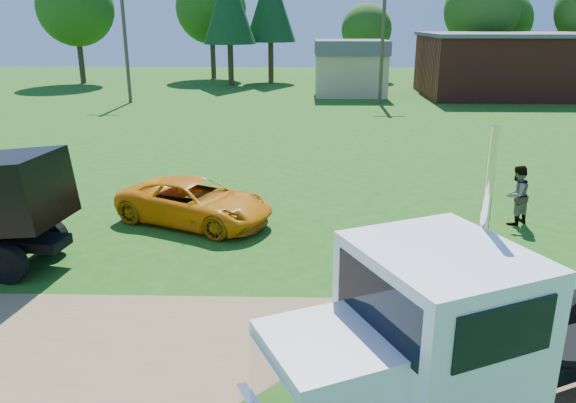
{
  "coord_description": "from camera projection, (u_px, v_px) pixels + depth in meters",
  "views": [
    {
      "loc": [
        -0.06,
        -10.08,
        6.43
      ],
      "look_at": [
        -0.46,
        4.72,
        1.6
      ],
      "focal_mm": 35.0,
      "sensor_mm": 36.0,
      "label": 1
    }
  ],
  "objects": [
    {
      "name": "ground",
      "position": [
        304.0,
        346.0,
        11.58
      ],
      "size": [
        140.0,
        140.0,
        0.0
      ],
      "primitive_type": "plane",
      "color": "#204E11",
      "rests_on": "ground"
    },
    {
      "name": "dirt_track",
      "position": [
        304.0,
        346.0,
        11.58
      ],
      "size": [
        120.0,
        4.2,
        0.01
      ],
      "primitive_type": "cube",
      "color": "olive",
      "rests_on": "ground"
    },
    {
      "name": "white_semi_tractor",
      "position": [
        441.0,
        348.0,
        8.51
      ],
      "size": [
        8.15,
        5.55,
        4.89
      ],
      "rotation": [
        0.0,
        0.0,
        0.43
      ],
      "color": "black",
      "rests_on": "ground"
    },
    {
      "name": "orange_pickup",
      "position": [
        195.0,
        202.0,
        18.37
      ],
      "size": [
        5.73,
        4.33,
        1.45
      ],
      "primitive_type": "imported",
      "rotation": [
        0.0,
        0.0,
        1.15
      ],
      "color": "orange",
      "rests_on": "ground"
    },
    {
      "name": "spectator_a",
      "position": [
        405.0,
        395.0,
        8.69
      ],
      "size": [
        0.76,
        0.64,
        1.76
      ],
      "primitive_type": "imported",
      "rotation": [
        0.0,
        0.0,
        0.4
      ],
      "color": "#999999",
      "rests_on": "ground"
    },
    {
      "name": "spectator_b",
      "position": [
        516.0,
        195.0,
        18.2
      ],
      "size": [
        1.21,
        1.17,
        1.97
      ],
      "primitive_type": "imported",
      "rotation": [
        0.0,
        0.0,
        3.78
      ],
      "color": "#999999",
      "rests_on": "ground"
    },
    {
      "name": "brick_building",
      "position": [
        513.0,
        65.0,
        48.29
      ],
      "size": [
        15.4,
        10.4,
        5.3
      ],
      "color": "maroon",
      "rests_on": "ground"
    },
    {
      "name": "tan_shed",
      "position": [
        350.0,
        67.0,
        48.73
      ],
      "size": [
        6.2,
        5.4,
        4.7
      ],
      "color": "tan",
      "rests_on": "ground"
    },
    {
      "name": "utility_poles",
      "position": [
        383.0,
        42.0,
        43.22
      ],
      "size": [
        42.2,
        0.28,
        9.0
      ],
      "color": "#453427",
      "rests_on": "ground"
    },
    {
      "name": "tree_row",
      "position": [
        337.0,
        10.0,
        57.29
      ],
      "size": [
        58.5,
        14.4,
        11.92
      ],
      "color": "#362716",
      "rests_on": "ground"
    }
  ]
}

